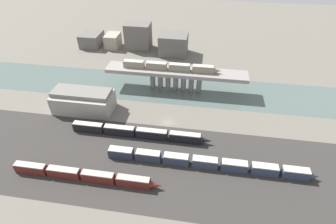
{
  "coord_description": "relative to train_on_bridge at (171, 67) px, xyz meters",
  "views": [
    {
      "loc": [
        13.74,
        -86.96,
        73.86
      ],
      "look_at": [
        0.0,
        1.63,
        4.4
      ],
      "focal_mm": 28.0,
      "sensor_mm": 36.0,
      "label": 1
    }
  ],
  "objects": [
    {
      "name": "city_block_right",
      "position": [
        -4.31,
        41.42,
        -6.24
      ],
      "size": [
        17.35,
        14.88,
        12.89
      ],
      "primitive_type": "cube",
      "color": "#605B56",
      "rests_on": "ground"
    },
    {
      "name": "warehouse_building",
      "position": [
        -36.75,
        -23.9,
        -7.77
      ],
      "size": [
        26.56,
        13.19,
        10.34
      ],
      "color": "#9E998E",
      "rests_on": "ground"
    },
    {
      "name": "ground_plane",
      "position": [
        2.58,
        -27.27,
        -12.69
      ],
      "size": [
        400.0,
        400.0,
        0.0
      ],
      "primitive_type": "plane",
      "color": "#666056"
    },
    {
      "name": "train_on_bridge",
      "position": [
        0.0,
        0.0,
        0.0
      ],
      "size": [
        48.45,
        3.07,
        3.47
      ],
      "color": "gray",
      "rests_on": "bridge"
    },
    {
      "name": "train_yard_mid",
      "position": [
        20.89,
        -49.85,
        -10.71
      ],
      "size": [
        74.68,
        3.19,
        4.01
      ],
      "color": "#2D384C",
      "rests_on": "ground"
    },
    {
      "name": "river_water",
      "position": [
        2.58,
        0.0,
        -12.68
      ],
      "size": [
        320.0,
        27.84,
        0.01
      ],
      "primitive_type": "cube",
      "color": "#4C5B56",
      "rests_on": "ground"
    },
    {
      "name": "city_block_left",
      "position": [
        -45.89,
        45.86,
        -8.32
      ],
      "size": [
        8.76,
        12.0,
        8.73
      ],
      "primitive_type": "cube",
      "color": "gray",
      "rests_on": "ground"
    },
    {
      "name": "bridge",
      "position": [
        2.58,
        0.0,
        -4.03
      ],
      "size": [
        70.37,
        9.89,
        10.99
      ],
      "color": "gray",
      "rests_on": "ground"
    },
    {
      "name": "city_block_center",
      "position": [
        -28.29,
        46.47,
        -4.36
      ],
      "size": [
        16.14,
        11.68,
        16.65
      ],
      "primitive_type": "cube",
      "color": "#605B56",
      "rests_on": "ground"
    },
    {
      "name": "train_yard_near",
      "position": [
        -20.8,
        -61.85,
        -10.76
      ],
      "size": [
        52.55,
        2.62,
        3.93
      ],
      "color": "#5B1E19",
      "rests_on": "ground"
    },
    {
      "name": "railbed_yard",
      "position": [
        2.58,
        -51.27,
        -12.68
      ],
      "size": [
        280.0,
        42.0,
        0.01
      ],
      "primitive_type": "cube",
      "color": "#33302D",
      "rests_on": "ground"
    },
    {
      "name": "train_yard_far",
      "position": [
        -7.61,
        -38.07,
        -10.63
      ],
      "size": [
        57.61,
        2.66,
        4.19
      ],
      "color": "black",
      "rests_on": "ground"
    },
    {
      "name": "city_block_far_left",
      "position": [
        -60.79,
        45.87,
        -8.38
      ],
      "size": [
        13.02,
        15.47,
        8.62
      ],
      "primitive_type": "cube",
      "color": "#605B56",
      "rests_on": "ground"
    }
  ]
}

